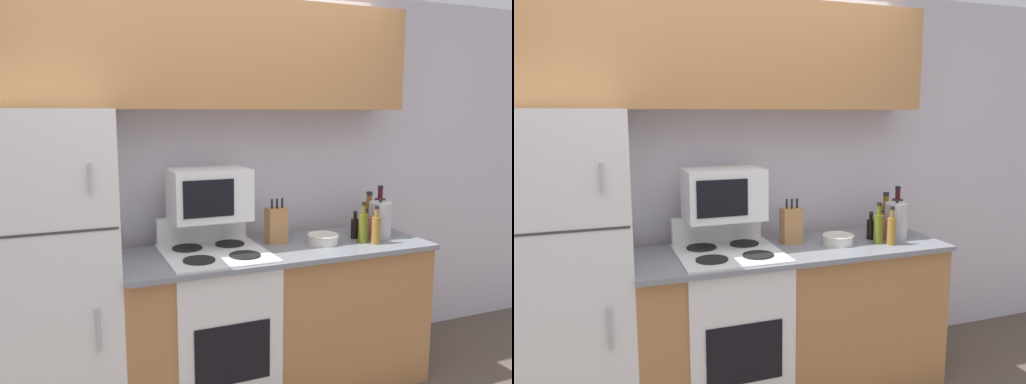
# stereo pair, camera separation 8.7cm
# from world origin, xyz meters

# --- Properties ---
(wall_back) EXTENTS (8.00, 0.05, 2.55)m
(wall_back) POSITION_xyz_m (0.00, 0.74, 1.27)
(wall_back) COLOR silver
(wall_back) RESTS_ON ground_plane
(lower_cabinets) EXTENTS (1.91, 0.64, 0.93)m
(lower_cabinets) POSITION_xyz_m (0.35, 0.30, 0.47)
(lower_cabinets) COLOR #B27A47
(lower_cabinets) RESTS_ON ground_plane
(refrigerator) EXTENTS (0.71, 0.73, 1.76)m
(refrigerator) POSITION_xyz_m (-0.95, 0.35, 0.88)
(refrigerator) COLOR white
(refrigerator) RESTS_ON ground_plane
(upper_cabinets) EXTENTS (2.61, 0.33, 0.64)m
(upper_cabinets) POSITION_xyz_m (0.00, 0.56, 2.08)
(upper_cabinets) COLOR #B27A47
(upper_cabinets) RESTS_ON refrigerator
(stove) EXTENTS (0.59, 0.62, 1.10)m
(stove) POSITION_xyz_m (-0.04, 0.29, 0.49)
(stove) COLOR white
(stove) RESTS_ON ground_plane
(microwave) EXTENTS (0.46, 0.31, 0.31)m
(microwave) POSITION_xyz_m (-0.03, 0.43, 1.26)
(microwave) COLOR white
(microwave) RESTS_ON stove
(knife_block) EXTENTS (0.12, 0.09, 0.28)m
(knife_block) POSITION_xyz_m (0.38, 0.38, 1.04)
(knife_block) COLOR #B27A47
(knife_block) RESTS_ON lower_cabinets
(bowl) EXTENTS (0.20, 0.20, 0.06)m
(bowl) POSITION_xyz_m (0.65, 0.25, 0.96)
(bowl) COLOR silver
(bowl) RESTS_ON lower_cabinets
(bottle_whiskey) EXTENTS (0.08, 0.08, 0.28)m
(bottle_whiskey) POSITION_xyz_m (1.08, 0.40, 1.04)
(bottle_whiskey) COLOR brown
(bottle_whiskey) RESTS_ON lower_cabinets
(bottle_soy_sauce) EXTENTS (0.05, 0.05, 0.18)m
(bottle_soy_sauce) POSITION_xyz_m (0.91, 0.30, 1.00)
(bottle_soy_sauce) COLOR black
(bottle_soy_sauce) RESTS_ON lower_cabinets
(bottle_wine_red) EXTENTS (0.08, 0.08, 0.30)m
(bottle_wine_red) POSITION_xyz_m (1.24, 0.50, 1.05)
(bottle_wine_red) COLOR #470F19
(bottle_wine_red) RESTS_ON lower_cabinets
(bottle_olive_oil) EXTENTS (0.06, 0.06, 0.26)m
(bottle_olive_oil) POSITION_xyz_m (0.89, 0.19, 1.03)
(bottle_olive_oil) COLOR #5B6619
(bottle_olive_oil) RESTS_ON lower_cabinets
(bottle_vinegar) EXTENTS (0.06, 0.06, 0.24)m
(bottle_vinegar) POSITION_xyz_m (0.95, 0.13, 1.02)
(bottle_vinegar) COLOR olive
(bottle_vinegar) RESTS_ON lower_cabinets
(bottle_hot_sauce) EXTENTS (0.05, 0.05, 0.20)m
(bottle_hot_sauce) POSITION_xyz_m (0.95, 0.24, 1.01)
(bottle_hot_sauce) COLOR red
(bottle_hot_sauce) RESTS_ON lower_cabinets
(kettle) EXTENTS (0.15, 0.15, 0.26)m
(kettle) POSITION_xyz_m (1.07, 0.26, 1.05)
(kettle) COLOR #B7B7BC
(kettle) RESTS_ON lower_cabinets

